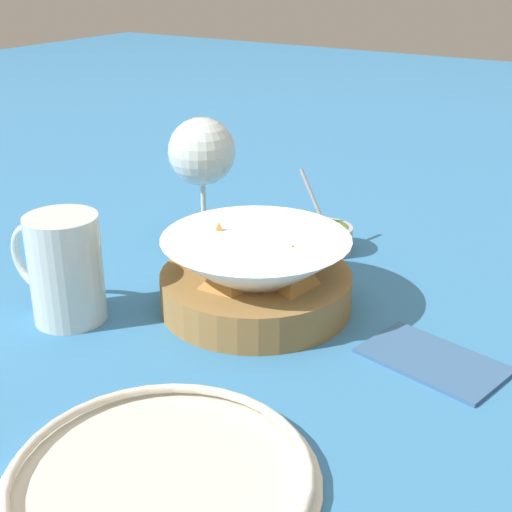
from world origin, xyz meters
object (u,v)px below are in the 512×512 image
object	(u,v)px
food_basket	(256,277)
wine_glass	(202,155)
beer_mug	(65,272)
side_plate	(161,477)
sauce_cup	(324,237)

from	to	relation	value
food_basket	wine_glass	world-z (taller)	wine_glass
beer_mug	side_plate	xyz separation A→B (m)	(-0.25, 0.15, -0.05)
food_basket	side_plate	xyz separation A→B (m)	(-0.09, 0.28, -0.03)
beer_mug	side_plate	distance (m)	0.29
food_basket	beer_mug	xyz separation A→B (m)	(0.16, 0.13, 0.02)
sauce_cup	wine_glass	size ratio (longest dim) A/B	0.63
beer_mug	food_basket	bearing A→B (deg)	-140.56
food_basket	side_plate	size ratio (longest dim) A/B	0.88
sauce_cup	wine_glass	world-z (taller)	wine_glass
beer_mug	side_plate	size ratio (longest dim) A/B	0.50
food_basket	side_plate	world-z (taller)	food_basket
wine_glass	beer_mug	xyz separation A→B (m)	(-0.01, 0.26, -0.06)
food_basket	sauce_cup	world-z (taller)	sauce_cup
food_basket	sauce_cup	bearing A→B (deg)	-86.19
sauce_cup	wine_glass	xyz separation A→B (m)	(0.15, 0.06, 0.10)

